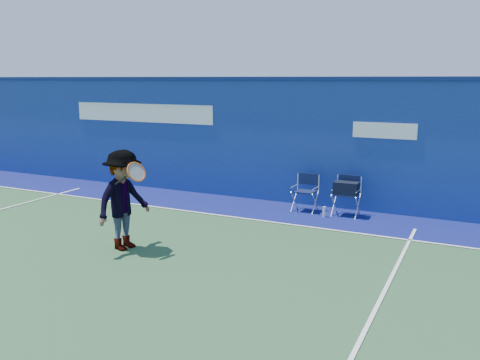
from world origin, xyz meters
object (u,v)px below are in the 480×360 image
at_px(directors_chair_left, 305,200).
at_px(water_bottle, 324,212).
at_px(directors_chair_right, 346,199).
at_px(tennis_player, 124,200).

distance_m(directors_chair_left, water_bottle, 0.66).
bearing_deg(directors_chair_right, water_bottle, -141.22).
xyz_separation_m(directors_chair_right, water_bottle, (-0.40, -0.32, -0.26)).
xyz_separation_m(directors_chair_left, directors_chair_right, (0.96, 0.01, 0.11)).
relative_size(directors_chair_left, tennis_player, 0.48).
height_order(directors_chair_right, tennis_player, tennis_player).
height_order(directors_chair_left, water_bottle, directors_chair_left).
distance_m(directors_chair_left, directors_chair_right, 0.97).
distance_m(water_bottle, tennis_player, 4.56).
bearing_deg(directors_chair_right, tennis_player, -127.58).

